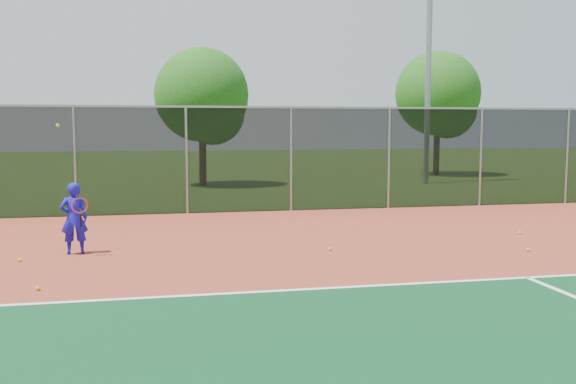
% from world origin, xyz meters
% --- Properties ---
extents(ground, '(120.00, 120.00, 0.00)m').
position_xyz_m(ground, '(0.00, 0.00, 0.00)').
color(ground, '#2C4F16').
rests_on(ground, ground).
extents(court_apron, '(30.00, 20.00, 0.02)m').
position_xyz_m(court_apron, '(0.00, 2.00, 0.01)').
color(court_apron, '#9A3B27').
rests_on(court_apron, ground).
extents(fence_back, '(30.00, 0.06, 3.03)m').
position_xyz_m(fence_back, '(0.00, 12.00, 1.56)').
color(fence_back, black).
rests_on(fence_back, court_apron).
extents(tennis_player, '(0.59, 0.61, 2.51)m').
position_xyz_m(tennis_player, '(-5.42, 6.59, 0.72)').
color(tennis_player, '#1613BA').
rests_on(tennis_player, court_apron).
extents(practice_ball_0, '(0.07, 0.07, 0.07)m').
position_xyz_m(practice_ball_0, '(-6.32, 6.00, 0.06)').
color(practice_ball_0, '#A9C617').
rests_on(practice_ball_0, court_apron).
extents(practice_ball_1, '(0.07, 0.07, 0.07)m').
position_xyz_m(practice_ball_1, '(3.29, 5.01, 0.06)').
color(practice_ball_1, '#A9C617').
rests_on(practice_ball_1, court_apron).
extents(practice_ball_4, '(0.07, 0.07, 0.07)m').
position_xyz_m(practice_ball_4, '(4.26, 6.88, 0.06)').
color(practice_ball_4, '#A9C617').
rests_on(practice_ball_4, court_apron).
extents(practice_ball_5, '(0.07, 0.07, 0.07)m').
position_xyz_m(practice_ball_5, '(-5.63, 3.79, 0.06)').
color(practice_ball_5, '#A9C617').
rests_on(practice_ball_5, court_apron).
extents(practice_ball_6, '(0.07, 0.07, 0.07)m').
position_xyz_m(practice_ball_6, '(-0.52, 5.88, 0.06)').
color(practice_ball_6, '#A9C617').
rests_on(practice_ball_6, court_apron).
extents(floodlight_n, '(0.90, 0.40, 11.51)m').
position_xyz_m(floodlight_n, '(7.65, 19.73, 6.52)').
color(floodlight_n, gray).
rests_on(floodlight_n, ground).
extents(tree_back_left, '(3.89, 3.89, 5.71)m').
position_xyz_m(tree_back_left, '(-1.82, 20.57, 3.58)').
color(tree_back_left, '#362013').
rests_on(tree_back_left, ground).
extents(tree_back_mid, '(4.25, 4.25, 6.24)m').
position_xyz_m(tree_back_mid, '(10.25, 24.07, 3.91)').
color(tree_back_mid, '#362013').
rests_on(tree_back_mid, ground).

